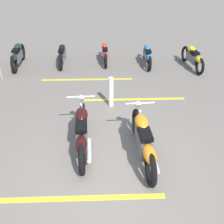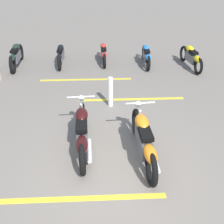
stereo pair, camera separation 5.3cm
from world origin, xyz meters
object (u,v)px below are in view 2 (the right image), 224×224
object	(u,v)px
motorcycle_row_right	(61,55)
motorcycle_bright_foreground	(144,140)
motorcycle_row_center	(104,53)
bollard_post	(110,92)
motorcycle_dark_foreground	(82,132)
motorcycle_row_far_left	(192,57)
motorcycle_row_left	(146,55)
motorcycle_row_far_right	(16,56)

from	to	relation	value
motorcycle_row_right	motorcycle_bright_foreground	bearing A→B (deg)	-158.94
motorcycle_row_center	bollard_post	distance (m)	3.59
motorcycle_dark_foreground	motorcycle_row_far_left	distance (m)	6.20
motorcycle_dark_foreground	motorcycle_bright_foreground	bearing A→B (deg)	-107.76
motorcycle_row_far_left	motorcycle_bright_foreground	bearing A→B (deg)	147.71
motorcycle_row_left	motorcycle_row_center	bearing A→B (deg)	79.58
motorcycle_dark_foreground	motorcycle_row_center	bearing A→B (deg)	-8.61
motorcycle_bright_foreground	motorcycle_row_center	bearing A→B (deg)	4.06
motorcycle_bright_foreground	motorcycle_row_far_right	bearing A→B (deg)	33.51
motorcycle_row_far_right	bollard_post	bearing A→B (deg)	-136.74
motorcycle_bright_foreground	bollard_post	size ratio (longest dim) A/B	2.54
motorcycle_row_right	bollard_post	distance (m)	3.89
motorcycle_row_far_left	motorcycle_dark_foreground	bearing A→B (deg)	135.60
motorcycle_row_far_left	motorcycle_row_right	distance (m)	5.10
motorcycle_dark_foreground	bollard_post	distance (m)	2.05
motorcycle_row_far_left	motorcycle_row_far_right	size ratio (longest dim) A/B	0.96
motorcycle_row_right	motorcycle_row_far_right	world-z (taller)	motorcycle_row_far_right
motorcycle_row_far_left	motorcycle_row_right	bearing A→B (deg)	78.49
motorcycle_bright_foreground	motorcycle_dark_foreground	world-z (taller)	same
motorcycle_row_right	motorcycle_row_far_right	distance (m)	1.71
bollard_post	motorcycle_row_far_left	bearing A→B (deg)	-45.89
motorcycle_dark_foreground	motorcycle_row_far_right	bearing A→B (deg)	25.69
motorcycle_bright_foreground	motorcycle_row_far_left	world-z (taller)	motorcycle_bright_foreground
motorcycle_row_center	motorcycle_row_right	distance (m)	1.71
motorcycle_dark_foreground	motorcycle_row_left	bearing A→B (deg)	-26.25
motorcycle_row_center	motorcycle_row_right	world-z (taller)	motorcycle_row_right
motorcycle_row_far_right	bollard_post	xyz separation A→B (m)	(-3.14, -3.68, -0.01)
motorcycle_row_left	motorcycle_row_right	bearing A→B (deg)	88.16
motorcycle_row_far_left	motorcycle_row_left	world-z (taller)	motorcycle_row_far_left
motorcycle_dark_foreground	bollard_post	size ratio (longest dim) A/B	2.54
motorcycle_bright_foreground	motorcycle_row_center	world-z (taller)	motorcycle_bright_foreground
motorcycle_row_far_left	bollard_post	xyz separation A→B (m)	(-3.01, 3.10, 0.01)
motorcycle_dark_foreground	motorcycle_row_right	world-z (taller)	motorcycle_dark_foreground
motorcycle_bright_foreground	motorcycle_row_far_right	size ratio (longest dim) A/B	1.03
motorcycle_row_far_left	motorcycle_row_right	xyz separation A→B (m)	(0.34, 5.09, -0.03)
motorcycle_bright_foreground	bollard_post	bearing A→B (deg)	11.70
motorcycle_row_center	motorcycle_row_far_right	xyz separation A→B (m)	(-0.44, 3.39, 0.05)
motorcycle_row_left	motorcycle_row_right	distance (m)	3.39
motorcycle_row_left	motorcycle_row_far_right	bearing A→B (deg)	90.77
motorcycle_row_right	bollard_post	bearing A→B (deg)	-153.90
motorcycle_row_far_left	motorcycle_row_right	size ratio (longest dim) A/B	1.07
motorcycle_bright_foreground	motorcycle_row_right	size ratio (longest dim) A/B	1.15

